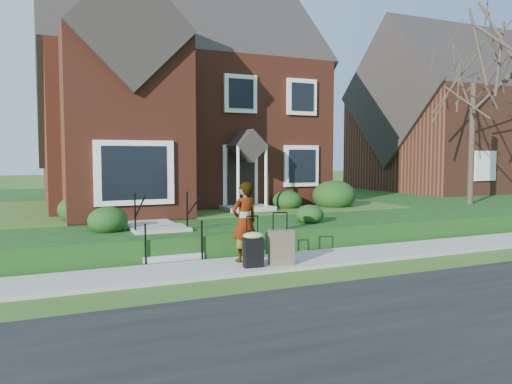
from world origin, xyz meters
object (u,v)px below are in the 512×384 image
front_steps (164,238)px  suitcase_black (253,247)px  woman (245,222)px  suitcase_olive (281,247)px

front_steps → suitcase_black: bearing=-57.5°
woman → suitcase_olive: bearing=121.1°
woman → suitcase_olive: woman is taller
front_steps → suitcase_olive: size_ratio=1.75×
front_steps → suitcase_olive: (2.07, -2.24, -0.01)m
suitcase_black → suitcase_olive: suitcase_olive is taller
woman → suitcase_olive: 1.02m
woman → suitcase_black: (-0.06, -0.62, -0.48)m
front_steps → woman: woman is taller
woman → suitcase_olive: (0.61, -0.64, -0.52)m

